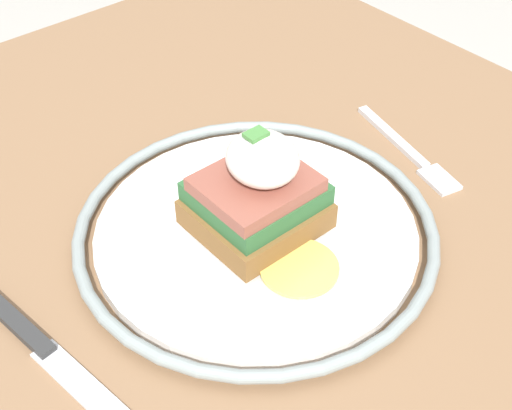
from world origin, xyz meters
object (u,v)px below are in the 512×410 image
Objects in this scene: plate at (256,231)px; sandwich at (258,194)px; fork at (410,152)px; knife at (39,344)px.

sandwich is at bearing 102.18° from plate.
plate is 0.18m from fork.
sandwich is (-0.00, 0.00, 0.04)m from plate.
plate reaches higher than knife.
sandwich reaches higher than plate.
knife is at bearing -3.76° from fork.
knife is (0.18, -0.02, -0.01)m from plate.
plate is 2.06× the size of fork.
knife is at bearing -5.48° from sandwich.
fork is at bearing 177.33° from plate.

